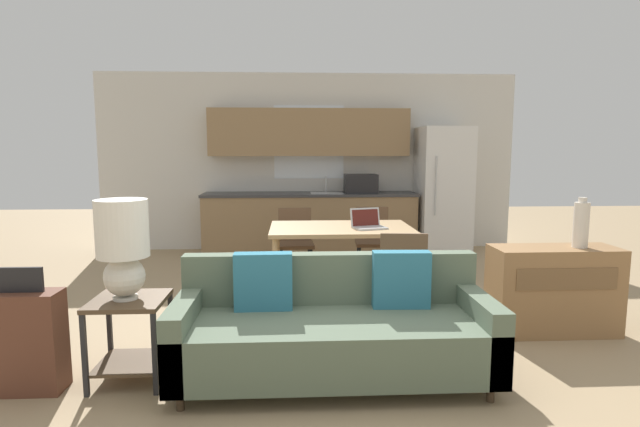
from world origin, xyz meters
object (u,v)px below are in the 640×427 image
dining_chair_far_right (373,238)px  laptop (368,223)px  dining_table (341,233)px  dining_chair_far_left (295,240)px  couch (333,329)px  table_lamp (123,244)px  dining_chair_near_right (402,272)px  suitcase (25,341)px  credenza (553,290)px  vase (581,224)px  side_table (130,326)px  refrigerator (443,190)px

dining_chair_far_right → laptop: 1.02m
dining_table → dining_chair_far_right: 1.00m
dining_chair_far_right → dining_chair_far_left: bearing=-171.7°
couch → table_lamp: 1.50m
dining_chair_near_right → suitcase: size_ratio=1.03×
table_lamp → dining_chair_near_right: table_lamp is taller
credenza → dining_chair_near_right: bearing=168.1°
vase → suitcase: vase is taller
credenza → laptop: 1.82m
dining_table → dining_chair_near_right: size_ratio=1.74×
side_table → vase: (3.48, 0.70, 0.55)m
dining_table → suitcase: bearing=-138.4°
suitcase → dining_chair_far_left: bearing=57.7°
dining_chair_far_left → dining_chair_near_right: bearing=-63.2°
couch → credenza: bearing=20.8°
couch → credenza: couch is taller
vase → dining_chair_near_right: 1.53m
dining_chair_far_right → suitcase: 3.89m
dining_table → suitcase: suitcase is taller
credenza → dining_chair_near_right: size_ratio=1.24×
dining_table → dining_chair_far_left: dining_chair_far_left is taller
side_table → dining_chair_far_right: size_ratio=0.68×
side_table → dining_chair_far_left: dining_chair_far_left is taller
refrigerator → dining_chair_far_left: (-2.23, -1.47, -0.46)m
dining_table → side_table: 2.45m
dining_chair_far_left → laptop: (0.74, -0.88, 0.32)m
laptop → suitcase: size_ratio=0.46×
dining_table → credenza: dining_table is taller
dining_table → couch: 1.90m
side_table → dining_chair_near_right: dining_chair_near_right is taller
vase → couch: bearing=-161.4°
dining_chair_far_right → dining_chair_near_right: bearing=-86.4°
side_table → laptop: size_ratio=1.51×
laptop → suitcase: laptop is taller
refrigerator → credenza: refrigerator is taller
refrigerator → dining_chair_far_left: bearing=-146.6°
couch → table_lamp: bearing=179.8°
dining_table → couch: bearing=-97.0°
table_lamp → side_table: bearing=25.9°
laptop → credenza: bearing=-51.1°
refrigerator → dining_chair_near_right: size_ratio=2.23×
dining_chair_far_right → refrigerator: bearing=51.6°
couch → side_table: size_ratio=3.68×
table_lamp → credenza: bearing=12.4°
dining_chair_near_right → refrigerator: bearing=-106.0°
table_lamp → dining_chair_far_left: (1.13, 2.63, -0.47)m
dining_chair_far_right → laptop: size_ratio=2.24×
credenza → vase: vase is taller
refrigerator → laptop: (-1.49, -2.34, -0.14)m
side_table → dining_chair_far_left: 2.85m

